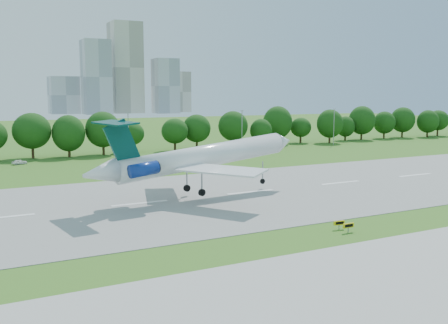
# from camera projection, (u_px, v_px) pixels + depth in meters

# --- Properties ---
(ground) EXTENTS (600.00, 600.00, 0.00)m
(ground) POSITION_uv_depth(u_px,v_px,m) (208.00, 247.00, 55.89)
(ground) COLOR #346C1C
(ground) RESTS_ON ground
(runway) EXTENTS (400.00, 45.00, 0.08)m
(runway) POSITION_uv_depth(u_px,v_px,m) (140.00, 204.00, 77.94)
(runway) COLOR gray
(runway) RESTS_ON ground
(taxiway) EXTENTS (400.00, 23.00, 0.08)m
(taxiway) POSITION_uv_depth(u_px,v_px,m) (304.00, 307.00, 40.00)
(taxiway) COLOR #ADADA8
(taxiway) RESTS_ON ground
(tree_line) EXTENTS (288.40, 8.40, 10.40)m
(tree_line) POSITION_uv_depth(u_px,v_px,m) (64.00, 134.00, 136.22)
(tree_line) COLOR #382314
(tree_line) RESTS_ON ground
(light_poles) EXTENTS (175.90, 0.25, 12.19)m
(light_poles) POSITION_uv_depth(u_px,v_px,m) (61.00, 137.00, 126.25)
(light_poles) COLOR gray
(light_poles) RESTS_ON ground
(skyline) EXTENTS (127.00, 52.00, 80.00)m
(skyline) POSITION_uv_depth(u_px,v_px,m) (122.00, 79.00, 441.54)
(skyline) COLOR #B2B2B7
(skyline) RESTS_ON ground
(airliner) EXTENTS (39.97, 28.73, 12.70)m
(airliner) POSITION_uv_depth(u_px,v_px,m) (195.00, 157.00, 80.93)
(airliner) COLOR white
(airliner) RESTS_ON ground
(taxi_sign_centre) EXTENTS (1.57, 0.40, 1.10)m
(taxi_sign_centre) POSITION_uv_depth(u_px,v_px,m) (339.00, 223.00, 63.16)
(taxi_sign_centre) COLOR gray
(taxi_sign_centre) RESTS_ON ground
(taxi_sign_right) EXTENTS (1.64, 0.23, 1.16)m
(taxi_sign_right) POSITION_uv_depth(u_px,v_px,m) (348.00, 226.00, 61.75)
(taxi_sign_right) COLOR gray
(taxi_sign_right) RESTS_ON ground
(service_vehicle_b) EXTENTS (3.79, 2.47, 1.20)m
(service_vehicle_b) POSITION_uv_depth(u_px,v_px,m) (20.00, 162.00, 121.37)
(service_vehicle_b) COLOR white
(service_vehicle_b) RESTS_ON ground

